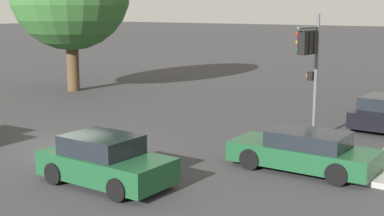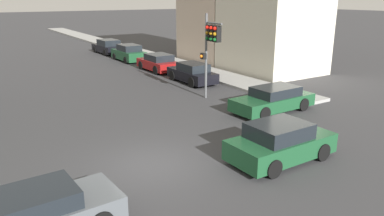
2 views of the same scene
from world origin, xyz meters
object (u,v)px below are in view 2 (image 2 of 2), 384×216
(traffic_signal, at_px, (211,40))
(parked_car_0, at_px, (192,73))
(crossing_car_1, at_px, (40,214))
(crossing_car_0, at_px, (280,143))
(parked_car_3, at_px, (108,47))
(parked_car_1, at_px, (158,63))
(crossing_car_2, at_px, (273,100))
(parked_car_2, at_px, (129,53))

(traffic_signal, xyz_separation_m, parked_car_0, (1.61, 4.46, -2.83))
(crossing_car_1, bearing_deg, crossing_car_0, -2.56)
(crossing_car_1, height_order, parked_car_3, parked_car_3)
(crossing_car_0, xyz_separation_m, parked_car_1, (4.31, 17.84, -0.03))
(crossing_car_1, bearing_deg, traffic_signal, 33.94)
(crossing_car_2, relative_size, parked_car_2, 1.09)
(parked_car_2, bearing_deg, crossing_car_0, 169.54)
(crossing_car_0, height_order, parked_car_1, crossing_car_0)
(traffic_signal, bearing_deg, parked_car_0, -106.46)
(crossing_car_0, xyz_separation_m, parked_car_3, (4.34, 29.31, -0.00))
(parked_car_2, xyz_separation_m, parked_car_3, (0.07, 5.59, -0.03))
(traffic_signal, relative_size, parked_car_2, 1.15)
(crossing_car_0, distance_m, crossing_car_2, 6.28)
(crossing_car_2, relative_size, parked_car_3, 0.98)
(crossing_car_1, bearing_deg, parked_car_2, 59.00)
(crossing_car_2, distance_m, parked_car_1, 13.18)
(crossing_car_0, distance_m, parked_car_1, 18.36)
(parked_car_0, height_order, parked_car_3, parked_car_3)
(crossing_car_0, relative_size, parked_car_3, 0.86)
(crossing_car_1, distance_m, parked_car_2, 26.94)
(crossing_car_0, xyz_separation_m, crossing_car_1, (-8.40, -0.05, -0.07))
(parked_car_0, bearing_deg, traffic_signal, 160.75)
(parked_car_0, bearing_deg, parked_car_1, 0.46)
(crossing_car_1, bearing_deg, parked_car_0, 42.25)
(parked_car_3, bearing_deg, parked_car_2, 177.59)
(parked_car_1, bearing_deg, parked_car_3, -0.99)
(crossing_car_0, xyz_separation_m, crossing_car_2, (4.20, 4.66, -0.06))
(parked_car_2, bearing_deg, parked_car_0, 179.87)
(crossing_car_1, bearing_deg, parked_car_3, 63.60)
(crossing_car_1, relative_size, parked_car_2, 0.93)
(crossing_car_2, distance_m, parked_car_0, 8.06)
(crossing_car_1, xyz_separation_m, parked_car_0, (12.70, 12.78, 0.04))
(crossing_car_0, bearing_deg, parked_car_1, 75.59)
(parked_car_0, xyz_separation_m, parked_car_2, (-0.02, 10.99, 0.05))
(crossing_car_1, distance_m, crossing_car_2, 13.46)
(traffic_signal, height_order, parked_car_2, traffic_signal)
(parked_car_1, bearing_deg, crossing_car_2, 178.71)
(parked_car_0, distance_m, parked_car_3, 16.58)
(parked_car_0, height_order, parked_car_2, parked_car_2)
(parked_car_0, bearing_deg, parked_car_2, 0.72)
(traffic_signal, distance_m, parked_car_0, 5.53)
(crossing_car_0, bearing_deg, parked_car_2, 78.95)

